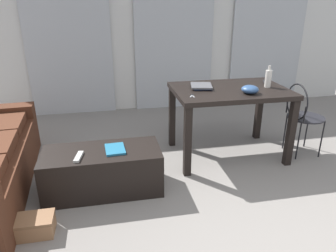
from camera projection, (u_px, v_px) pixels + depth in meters
ground_plane at (217, 168)px, 3.35m from camera, size 8.75×8.75×0.00m
wall_back at (173, 30)px, 4.92m from camera, size 6.17×0.10×2.45m
curtains at (174, 44)px, 4.92m from camera, size 4.39×0.03×2.04m
coffee_table at (103, 171)px, 2.91m from camera, size 1.06×0.48×0.40m
craft_table at (230, 98)px, 3.42m from camera, size 1.22×0.83×0.78m
wire_chair at (301, 112)px, 3.50m from camera, size 0.40×0.40×0.83m
bottle_near at (268, 78)px, 3.40m from camera, size 0.07×0.07×0.23m
bowl at (250, 89)px, 3.19m from camera, size 0.17×0.17×0.08m
book_stack at (202, 86)px, 3.40m from camera, size 0.27×0.30×0.03m
tv_remote_on_table at (266, 82)px, 3.60m from camera, size 0.09×0.16×0.02m
scissors at (192, 95)px, 3.13m from camera, size 0.07×0.11×0.00m
tv_remote_primary at (79, 157)px, 2.70m from camera, size 0.08×0.19×0.02m
magazine at (115, 149)px, 2.85m from camera, size 0.18×0.24×0.02m
shoebox at (32, 226)px, 2.39m from camera, size 0.33×0.20×0.15m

